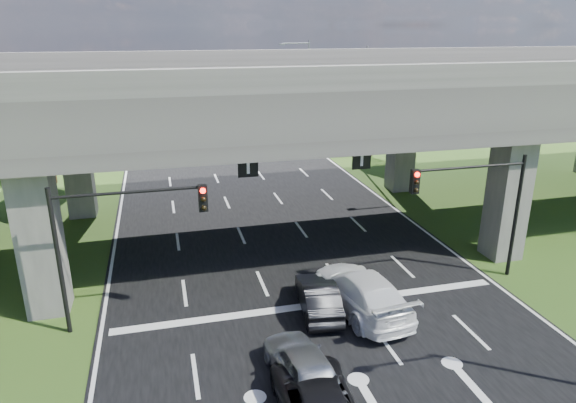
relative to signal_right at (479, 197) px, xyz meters
name	(u,v)px	position (x,y,z in m)	size (l,w,h in m)	color
ground	(342,353)	(-7.82, -3.94, -4.19)	(160.00, 160.00, 0.00)	#2B4B18
road	(280,246)	(-7.82, 6.06, -4.17)	(18.00, 120.00, 0.03)	black
overpass	(270,96)	(-7.82, 8.06, 3.73)	(80.00, 15.00, 10.00)	#33302E
signal_right	(479,197)	(0.00, 0.00, 0.00)	(5.76, 0.54, 6.00)	black
signal_left	(116,229)	(-15.65, 0.00, 0.00)	(5.76, 0.54, 6.00)	black
streetlight_far	(360,99)	(2.27, 20.06, 1.66)	(3.38, 0.25, 10.00)	gray
streetlight_beyond	(305,80)	(2.27, 36.06, 1.66)	(3.38, 0.25, 10.00)	gray
tree_left_near	(46,121)	(-21.78, 22.06, 0.63)	(4.50, 4.50, 7.80)	black
tree_left_mid	(27,114)	(-24.78, 30.06, -0.01)	(3.91, 3.90, 6.76)	black
tree_left_far	(85,91)	(-20.78, 38.06, 0.95)	(4.80, 4.80, 8.32)	black
tree_right_near	(373,107)	(5.22, 24.06, 0.31)	(4.20, 4.20, 7.28)	black
tree_right_mid	(369,98)	(8.22, 32.06, -0.01)	(3.91, 3.90, 6.76)	black
tree_right_far	(311,85)	(4.22, 40.06, 0.63)	(4.50, 4.50, 7.80)	black
car_silver	(303,365)	(-9.73, -5.28, -3.42)	(1.74, 4.32, 1.47)	#A5A6AD
car_dark	(318,297)	(-7.83, -0.94, -3.47)	(1.45, 4.16, 1.37)	black
car_white	(361,291)	(-6.02, -1.24, -3.30)	(2.40, 5.91, 1.72)	white
car_trailing	(317,400)	(-9.77, -6.96, -3.46)	(2.30, 4.99, 1.39)	black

